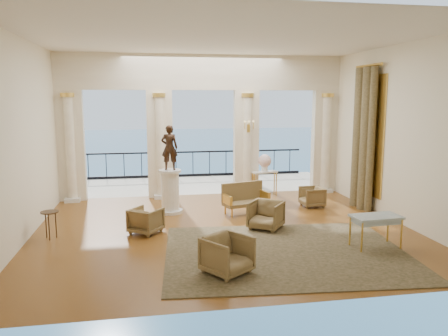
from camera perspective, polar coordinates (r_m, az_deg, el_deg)
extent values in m
plane|color=#512D0A|center=(10.70, 0.04, -8.04)|extent=(9.00, 9.00, 0.00)
plane|color=white|center=(6.38, 6.26, 0.87)|extent=(9.00, 0.00, 9.00)
plane|color=white|center=(10.47, -25.05, 3.29)|extent=(0.00, 8.00, 8.00)
plane|color=white|center=(11.89, 22.00, 4.09)|extent=(0.00, 8.00, 8.00)
plane|color=white|center=(10.30, 0.05, 16.61)|extent=(9.00, 9.00, 0.00)
cube|color=beige|center=(14.05, -2.73, 12.36)|extent=(9.00, 0.30, 1.10)
cube|color=beige|center=(14.18, -19.34, 2.72)|extent=(0.80, 0.30, 3.40)
cylinder|color=beige|center=(14.02, -19.44, 2.23)|extent=(0.28, 0.28, 3.20)
cylinder|color=#E5B54B|center=(13.93, -19.80, 8.98)|extent=(0.40, 0.40, 0.12)
cube|color=silver|center=(14.27, -19.11, -3.91)|extent=(0.45, 0.45, 0.12)
cube|color=beige|center=(13.99, -8.36, 3.06)|extent=(0.80, 0.30, 3.40)
cylinder|color=beige|center=(13.83, -8.33, 2.57)|extent=(0.28, 0.28, 3.20)
cylinder|color=#E5B54B|center=(13.74, -8.49, 9.42)|extent=(0.40, 0.40, 0.12)
cube|color=silver|center=(14.08, -8.19, -3.66)|extent=(0.45, 0.45, 0.12)
cube|color=beige|center=(14.34, 2.91, 3.29)|extent=(0.80, 0.30, 3.40)
cylinder|color=beige|center=(14.18, 3.06, 2.82)|extent=(0.28, 0.28, 3.20)
cylinder|color=#E5B54B|center=(14.09, 3.12, 9.50)|extent=(0.40, 0.40, 0.12)
cube|color=silver|center=(14.43, 3.01, -3.27)|extent=(0.45, 0.45, 0.12)
cube|color=beige|center=(15.17, 12.92, 3.39)|extent=(0.80, 0.30, 3.40)
cylinder|color=beige|center=(15.01, 13.17, 2.94)|extent=(0.28, 0.28, 3.20)
cylinder|color=#E5B54B|center=(14.93, 13.40, 9.25)|extent=(0.40, 0.40, 0.12)
cube|color=silver|center=(15.25, 12.96, -2.82)|extent=(0.45, 0.45, 0.12)
cube|color=beige|center=(16.28, -3.48, -2.24)|extent=(10.00, 3.60, 0.10)
cube|color=black|center=(17.68, -4.10, 2.11)|extent=(9.00, 0.06, 0.06)
cube|color=black|center=(17.83, -4.06, -0.92)|extent=(9.00, 0.06, 0.10)
cylinder|color=black|center=(17.75, -4.08, 0.51)|extent=(0.03, 0.03, 1.00)
cylinder|color=black|center=(17.82, -17.31, 0.15)|extent=(0.03, 0.03, 1.00)
cylinder|color=black|center=(18.61, 8.58, 0.83)|extent=(0.03, 0.03, 1.00)
cylinder|color=#4C3823|center=(17.12, 2.84, 5.59)|extent=(0.20, 0.20, 4.20)
plane|color=teal|center=(70.68, -8.38, 1.62)|extent=(160.00, 160.00, 0.00)
cylinder|color=#4A4226|center=(12.71, 18.68, 3.43)|extent=(0.26, 0.26, 4.00)
cylinder|color=#4A4226|center=(13.09, 17.59, 3.63)|extent=(0.32, 0.32, 4.00)
cylinder|color=#4A4226|center=(13.51, 16.86, 3.83)|extent=(0.26, 0.26, 4.00)
cylinder|color=#E5B54B|center=(13.11, 18.39, 12.58)|extent=(0.08, 1.40, 0.08)
cube|color=#E5B54B|center=(13.18, 18.42, 4.06)|extent=(0.04, 1.60, 3.40)
cube|color=#E5B54B|center=(13.99, 3.21, 5.20)|extent=(0.10, 0.04, 0.25)
cylinder|color=#E5B54B|center=(13.87, 2.73, 5.58)|extent=(0.02, 0.02, 0.22)
cylinder|color=#E5B54B|center=(13.91, 3.29, 5.59)|extent=(0.02, 0.02, 0.22)
cylinder|color=#E5B54B|center=(13.94, 3.85, 5.59)|extent=(0.02, 0.02, 0.22)
cube|color=#2C2F19|center=(9.26, 8.08, -10.85)|extent=(5.21, 4.21, 0.02)
imported|color=#43361A|center=(8.03, 0.42, -11.08)|extent=(1.02, 1.01, 0.77)
imported|color=#43361A|center=(10.69, 5.49, -5.97)|extent=(1.00, 0.99, 0.76)
imported|color=#43361A|center=(13.07, 11.42, -3.58)|extent=(0.60, 0.64, 0.64)
imported|color=#43361A|center=(10.51, -10.17, -6.60)|extent=(0.89, 0.88, 0.67)
cube|color=#43361A|center=(12.10, 2.92, -4.63)|extent=(1.36, 0.84, 0.09)
cube|color=#43361A|center=(12.25, 2.38, -3.02)|extent=(1.24, 0.41, 0.52)
cube|color=#E5B54B|center=(11.80, 0.40, -4.13)|extent=(0.21, 0.52, 0.24)
cube|color=#E5B54B|center=(12.35, 5.34, -3.57)|extent=(0.21, 0.52, 0.24)
cylinder|color=#E5B54B|center=(11.72, 1.04, -5.90)|extent=(0.05, 0.05, 0.23)
cylinder|color=#E5B54B|center=(12.23, 5.62, -5.30)|extent=(0.05, 0.05, 0.23)
cylinder|color=#E5B54B|center=(12.08, 0.16, -5.44)|extent=(0.05, 0.05, 0.23)
cylinder|color=#E5B54B|center=(12.58, 4.65, -4.89)|extent=(0.05, 0.05, 0.23)
cube|color=#91ABB8|center=(9.82, 19.27, -6.02)|extent=(1.06, 0.64, 0.05)
cylinder|color=#E5B54B|center=(9.48, 17.57, -8.68)|extent=(0.04, 0.04, 0.66)
cylinder|color=#E5B54B|center=(9.99, 22.15, -8.02)|extent=(0.04, 0.04, 0.66)
cylinder|color=#E5B54B|center=(9.86, 16.13, -7.93)|extent=(0.04, 0.04, 0.66)
cylinder|color=#E5B54B|center=(10.35, 20.62, -7.34)|extent=(0.04, 0.04, 0.66)
cylinder|color=silver|center=(12.28, -6.97, -5.62)|extent=(0.66, 0.66, 0.09)
cylinder|color=silver|center=(12.15, -7.02, -3.06)|extent=(0.49, 0.49, 1.06)
cylinder|color=silver|center=(12.04, -7.08, -0.39)|extent=(0.62, 0.62, 0.07)
imported|color=black|center=(11.95, -7.14, 2.66)|extent=(0.49, 0.36, 1.23)
cube|color=silver|center=(14.32, 5.33, -0.52)|extent=(0.89, 0.54, 0.05)
cylinder|color=#E5B54B|center=(14.10, 4.27, -2.28)|extent=(0.04, 0.04, 0.74)
cylinder|color=#E5B54B|center=(14.49, 6.79, -2.02)|extent=(0.04, 0.04, 0.74)
cylinder|color=#E5B54B|center=(14.30, 3.80, -2.12)|extent=(0.04, 0.04, 0.74)
cylinder|color=#E5B54B|center=(14.68, 6.30, -1.86)|extent=(0.04, 0.04, 0.74)
cylinder|color=white|center=(14.29, 5.34, 0.09)|extent=(0.21, 0.21, 0.26)
sphere|color=#D69A9D|center=(14.26, 5.35, 0.94)|extent=(0.42, 0.42, 0.42)
cylinder|color=black|center=(10.62, -21.84, -5.36)|extent=(0.39, 0.39, 0.03)
cylinder|color=black|center=(10.73, -21.10, -6.92)|extent=(0.03, 0.03, 0.61)
cylinder|color=black|center=(10.78, -22.22, -6.92)|extent=(0.03, 0.03, 0.61)
cylinder|color=black|center=(10.58, -21.89, -7.19)|extent=(0.03, 0.03, 0.61)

